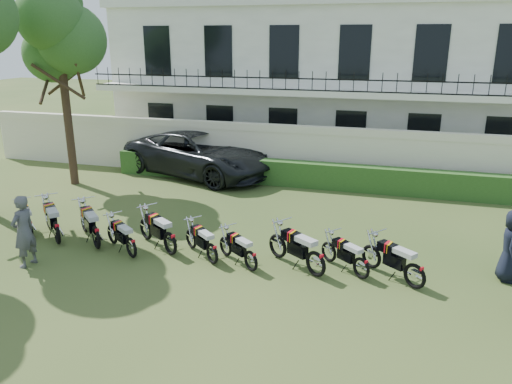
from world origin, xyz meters
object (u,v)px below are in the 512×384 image
motorcycle_4 (170,238)px  inspector (24,231)px  tree_west_near (59,32)px  officer_3 (512,246)px  motorcycle_3 (131,243)px  suv (200,154)px  motorcycle_5 (212,249)px  motorcycle_9 (415,270)px  motorcycle_6 (251,256)px  motorcycle_7 (316,258)px  motorcycle_2 (96,232)px  motorcycle_8 (362,263)px  motorcycle_0 (30,224)px  motorcycle_1 (56,227)px

motorcycle_4 → inspector: size_ratio=0.91×
tree_west_near → officer_3: 16.70m
motorcycle_3 → suv: (-1.45, 8.42, 0.49)m
motorcycle_5 → motorcycle_9: 5.08m
officer_3 → motorcycle_6: bearing=114.9°
suv → motorcycle_9: bearing=-114.6°
motorcycle_7 → motorcycle_4: bearing=122.4°
motorcycle_2 → motorcycle_8: 7.29m
suv → motorcycle_8: bearing=-118.5°
officer_3 → motorcycle_8: bearing=118.6°
motorcycle_0 → motorcycle_4: motorcycle_4 is taller
motorcycle_0 → motorcycle_5: 5.87m
motorcycle_5 → motorcycle_8: size_ratio=1.02×
motorcycle_1 → motorcycle_9: (9.82, 0.10, -0.04)m
motorcycle_3 → motorcycle_9: (7.30, 0.33, 0.04)m
officer_3 → motorcycle_5: bearing=112.2°
motorcycle_0 → motorcycle_4: (4.57, -0.02, 0.08)m
tree_west_near → officer_3: (15.36, -4.27, -4.98)m
motorcycle_7 → motorcycle_8: size_ratio=1.28×
motorcycle_3 → motorcycle_9: motorcycle_9 is taller
motorcycle_5 → officer_3: bearing=-40.4°
motorcycle_1 → motorcycle_3: motorcycle_1 is taller
tree_west_near → motorcycle_7: 13.23m
motorcycle_5 → motorcycle_8: motorcycle_5 is taller
tree_west_near → motorcycle_1: size_ratio=4.88×
motorcycle_7 → suv: suv is taller
motorcycle_8 → officer_3: size_ratio=0.76×
motorcycle_0 → motorcycle_6: size_ratio=0.95×
officer_3 → motorcycle_9: bearing=130.1°
motorcycle_9 → officer_3: officer_3 is taller
motorcycle_4 → inspector: inspector is taller
motorcycle_4 → officer_3: (8.60, 1.02, 0.39)m
tree_west_near → motorcycle_8: size_ratio=5.71×
motorcycle_0 → motorcycle_9: (10.95, -0.15, 0.07)m
motorcycle_5 → motorcycle_6: motorcycle_5 is taller
motorcycle_4 → motorcycle_6: size_ratio=1.23×
suv → inspector: (-0.93, -9.58, 0.02)m
motorcycle_0 → motorcycle_7: size_ratio=0.76×
motorcycle_5 → tree_west_near: bearing=95.7°
motorcycle_2 → motorcycle_4: (2.16, 0.21, -0.02)m
motorcycle_0 → motorcycle_7: motorcycle_7 is taller
motorcycle_0 → motorcycle_7: bearing=-50.4°
tree_west_near → inspector: (3.45, -6.91, -4.93)m
motorcycle_2 → motorcycle_5: bearing=-47.0°
motorcycle_3 → motorcycle_4: bearing=-28.9°
motorcycle_4 → motorcycle_2: bearing=129.9°
motorcycle_2 → motorcycle_1: bearing=134.0°
motorcycle_2 → motorcycle_8: (7.29, 0.24, -0.09)m
motorcycle_2 → motorcycle_3: size_ratio=1.05×
motorcycle_3 → motorcycle_1: bearing=119.6°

